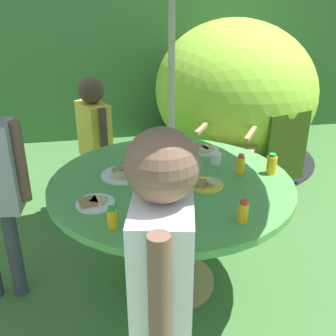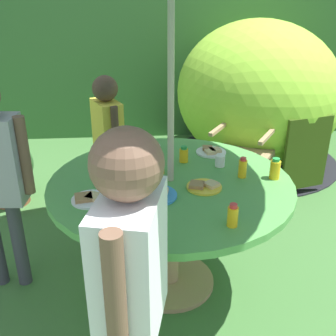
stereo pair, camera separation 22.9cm
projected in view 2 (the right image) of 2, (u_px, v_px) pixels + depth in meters
name	position (u px, v px, depth m)	size (l,w,h in m)	color
ground_plane	(170.00, 283.00, 2.60)	(10.00, 10.00, 0.02)	#3D6B33
hedge_backdrop	(150.00, 51.00, 5.04)	(9.00, 0.70, 2.03)	#33602D
garden_table	(171.00, 198.00, 2.34)	(1.40, 1.40, 0.74)	tan
wooden_chair	(247.00, 142.00, 3.52)	(0.65, 0.66, 0.90)	tan
dome_tent	(256.00, 94.00, 4.15)	(2.29, 2.29, 1.48)	#8CC633
potted_plant	(8.00, 169.00, 3.43)	(0.44, 0.44, 0.58)	brown
child_in_yellow_shirt	(108.00, 129.00, 3.13)	(0.27, 0.37, 1.15)	#3F3F47
child_in_white_shirt	(131.00, 266.00, 1.37)	(0.27, 0.45, 1.38)	navy
snack_bowl	(149.00, 148.00, 2.64)	(0.15, 0.15, 0.09)	white
plate_mid_right	(125.00, 172.00, 2.36)	(0.26, 0.26, 0.03)	white
plate_center_back	(90.00, 199.00, 2.07)	(0.20, 0.20, 0.03)	white
plate_near_left	(211.00, 151.00, 2.66)	(0.20, 0.20, 0.03)	white
plate_far_right	(204.00, 186.00, 2.20)	(0.19, 0.19, 0.03)	yellow
plate_near_right	(153.00, 194.00, 2.11)	(0.25, 0.25, 0.03)	#338CD8
juice_bottle_far_left	(233.00, 216.00, 1.83)	(0.05, 0.05, 0.11)	yellow
juice_bottle_center_front	(243.00, 168.00, 2.31)	(0.05, 0.05, 0.12)	yellow
juice_bottle_mid_left	(159.00, 165.00, 2.35)	(0.06, 0.06, 0.11)	yellow
juice_bottle_front_edge	(275.00, 169.00, 2.29)	(0.06, 0.06, 0.13)	yellow
juice_bottle_back_edge	(101.00, 215.00, 1.85)	(0.05, 0.05, 0.11)	yellow
juice_bottle_spot_a	(184.00, 155.00, 2.51)	(0.06, 0.06, 0.10)	yellow
cup_near	(220.00, 161.00, 2.46)	(0.06, 0.06, 0.07)	white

